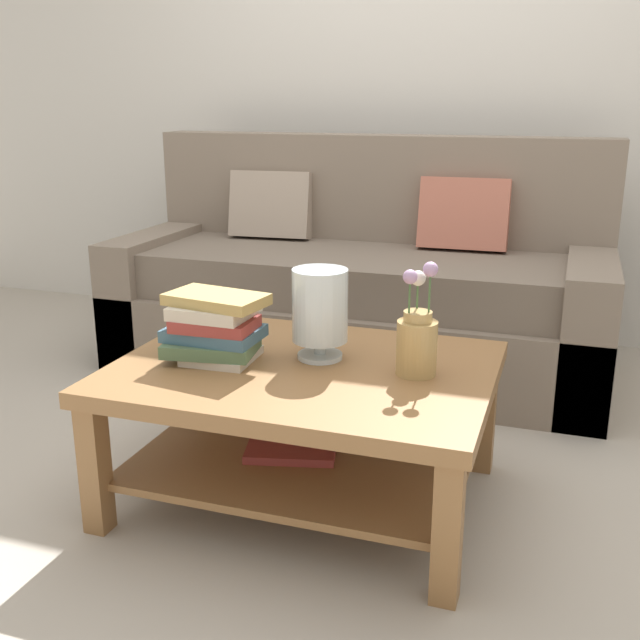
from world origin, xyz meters
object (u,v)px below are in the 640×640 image
(coffee_table, at_px, (304,401))
(glass_hurricane_vase, at_px, (320,308))
(couch, at_px, (360,290))
(book_stack_main, at_px, (215,327))
(flower_pitcher, at_px, (417,339))

(coffee_table, relative_size, glass_hurricane_vase, 4.00)
(couch, height_order, coffee_table, couch)
(coffee_table, xyz_separation_m, glass_hurricane_vase, (0.03, 0.07, 0.28))
(couch, bearing_deg, book_stack_main, -94.09)
(couch, xyz_separation_m, coffee_table, (0.18, -1.27, -0.03))
(couch, xyz_separation_m, flower_pitcher, (0.52, -1.24, 0.19))
(glass_hurricane_vase, bearing_deg, couch, 99.82)
(glass_hurricane_vase, bearing_deg, flower_pitcher, -7.65)
(coffee_table, bearing_deg, couch, 98.10)
(glass_hurricane_vase, xyz_separation_m, flower_pitcher, (0.31, -0.04, -0.05))
(couch, relative_size, coffee_table, 1.96)
(coffee_table, height_order, book_stack_main, book_stack_main)
(coffee_table, height_order, glass_hurricane_vase, glass_hurricane_vase)
(coffee_table, relative_size, flower_pitcher, 3.35)
(couch, distance_m, book_stack_main, 1.33)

